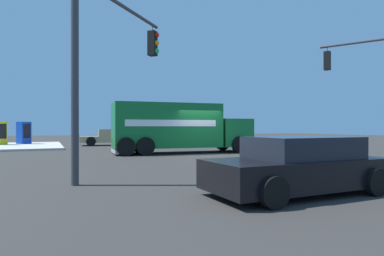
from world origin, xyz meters
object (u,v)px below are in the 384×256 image
at_px(delivery_truck, 178,127).
at_px(vending_machine_blue, 24,133).
at_px(pickup_tan, 111,137).
at_px(sedan_black, 299,166).
at_px(traffic_light_secondary, 110,52).

height_order(delivery_truck, vending_machine_blue, delivery_truck).
relative_size(delivery_truck, vending_machine_blue, 4.57).
height_order(delivery_truck, pickup_tan, delivery_truck).
distance_m(delivery_truck, sedan_black, 12.52).
distance_m(pickup_tan, vending_machine_blue, 7.32).
height_order(pickup_tan, sedan_black, pickup_tan).
height_order(traffic_light_secondary, sedan_black, traffic_light_secondary).
bearing_deg(sedan_black, delivery_truck, -8.66).
bearing_deg(traffic_light_secondary, delivery_truck, -34.04).
bearing_deg(delivery_truck, vending_machine_blue, 34.92).
relative_size(sedan_black, vending_machine_blue, 2.34).
distance_m(sedan_black, vending_machine_blue, 26.10).
bearing_deg(vending_machine_blue, delivery_truck, -145.08).
relative_size(pickup_tan, sedan_black, 1.25).
bearing_deg(pickup_tan, sedan_black, -179.38).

